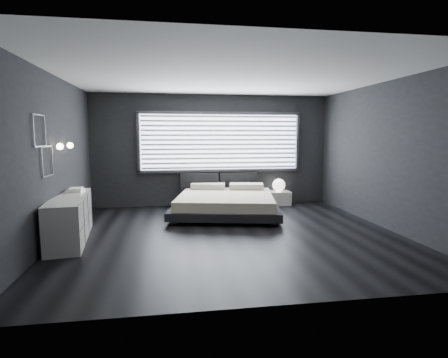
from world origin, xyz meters
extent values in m
plane|color=black|center=(0.00, 0.00, 0.00)|extent=(6.00, 6.00, 0.00)
plane|color=white|center=(0.00, 0.00, 2.80)|extent=(6.00, 6.00, 0.00)
cube|color=black|center=(0.00, 2.75, 1.40)|extent=(6.00, 0.04, 2.80)
cube|color=black|center=(0.00, -2.75, 1.40)|extent=(6.00, 0.04, 2.80)
cube|color=black|center=(-3.00, 0.00, 1.40)|extent=(0.04, 5.50, 2.80)
cube|color=black|center=(3.00, 0.00, 1.40)|extent=(0.04, 5.50, 2.80)
cube|color=white|center=(0.20, 2.73, 1.61)|extent=(4.00, 0.02, 1.38)
cube|color=#47474C|center=(-1.84, 2.70, 1.61)|extent=(0.06, 0.08, 1.48)
cube|color=#47474C|center=(2.24, 2.70, 1.61)|extent=(0.06, 0.08, 1.48)
cube|color=#47474C|center=(0.20, 2.70, 2.34)|extent=(4.14, 0.08, 0.06)
cube|color=#47474C|center=(0.20, 2.70, 0.88)|extent=(4.14, 0.08, 0.06)
cube|color=silver|center=(0.20, 2.67, 1.61)|extent=(3.94, 0.03, 1.32)
cube|color=black|center=(-0.35, 2.64, 0.57)|extent=(0.96, 0.16, 0.52)
cube|color=black|center=(0.65, 2.64, 0.57)|extent=(0.96, 0.16, 0.52)
cylinder|color=silver|center=(-2.95, 0.05, 1.60)|extent=(0.10, 0.02, 0.02)
sphere|color=#FFE5B7|center=(-2.88, 0.05, 1.60)|extent=(0.11, 0.11, 0.11)
cylinder|color=silver|center=(-2.95, 0.65, 1.60)|extent=(0.10, 0.02, 0.02)
sphere|color=#FFE5B7|center=(-2.88, 0.65, 1.60)|extent=(0.11, 0.11, 0.11)
cube|color=#47474C|center=(-2.98, -0.55, 2.08)|extent=(0.01, 0.46, 0.02)
cube|color=#47474C|center=(-2.98, -0.55, 1.62)|extent=(0.01, 0.46, 0.02)
cube|color=#47474C|center=(-2.98, -0.32, 1.85)|extent=(0.01, 0.02, 0.46)
cube|color=#47474C|center=(-2.98, -0.78, 1.85)|extent=(0.01, 0.02, 0.46)
cube|color=#47474C|center=(-2.98, -0.30, 1.61)|extent=(0.01, 0.46, 0.02)
cube|color=#47474C|center=(-2.98, -0.30, 1.15)|extent=(0.01, 0.46, 0.02)
cube|color=#47474C|center=(-2.98, -0.07, 1.38)|extent=(0.01, 0.02, 0.46)
cube|color=#47474C|center=(-2.98, -0.53, 1.38)|extent=(0.01, 0.02, 0.46)
cube|color=black|center=(-1.02, 0.86, 0.04)|extent=(0.15, 0.15, 0.08)
cube|color=black|center=(0.95, 0.46, 0.04)|extent=(0.15, 0.15, 0.08)
cube|color=black|center=(-0.65, 2.62, 0.04)|extent=(0.15, 0.15, 0.08)
cube|color=black|center=(1.31, 2.22, 0.04)|extent=(0.15, 0.15, 0.08)
cube|color=black|center=(0.15, 1.54, 0.17)|extent=(2.72, 2.64, 0.17)
cube|color=#C2B599|center=(0.15, 1.54, 0.36)|extent=(2.44, 2.44, 0.21)
cube|color=#BDB59E|center=(-0.15, 2.44, 0.53)|extent=(0.89, 0.60, 0.14)
cube|color=#BDB59E|center=(0.78, 2.25, 0.53)|extent=(0.89, 0.60, 0.14)
cube|color=white|center=(1.66, 2.50, 0.17)|extent=(0.61, 0.51, 0.35)
sphere|color=white|center=(1.68, 2.46, 0.51)|extent=(0.32, 0.32, 0.32)
cube|color=white|center=(-2.78, 0.03, 0.38)|extent=(0.75, 1.94, 0.76)
cube|color=#47474C|center=(-2.51, 0.06, 0.38)|extent=(0.23, 1.86, 0.74)
cube|color=white|center=(-2.81, 0.58, 0.78)|extent=(0.26, 0.34, 0.04)
cube|color=white|center=(-2.80, 0.56, 0.81)|extent=(0.24, 0.31, 0.03)
camera|label=1|loc=(-1.08, -6.10, 1.78)|focal=28.00mm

